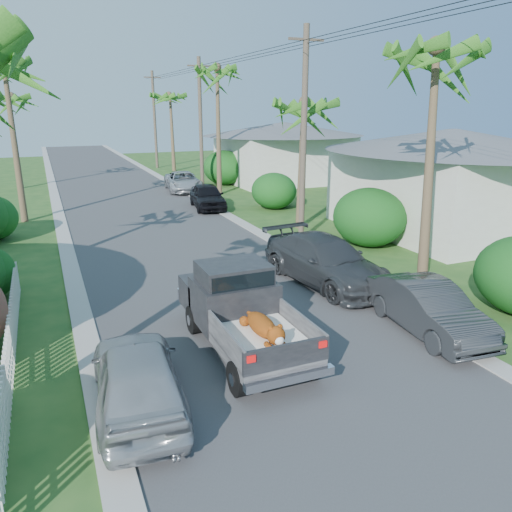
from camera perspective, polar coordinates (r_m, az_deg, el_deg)
name	(u,v)px	position (r m, az deg, el deg)	size (l,w,h in m)	color
ground	(365,439)	(9.87, 12.34, -19.71)	(120.00, 120.00, 0.00)	#244E1D
road	(131,203)	(32.24, -14.10, 5.89)	(8.00, 100.00, 0.02)	#38383A
curb_left	(57,208)	(31.87, -21.76, 5.12)	(0.60, 100.00, 0.06)	#A5A39E
curb_right	(197,198)	(33.15, -6.73, 6.61)	(0.60, 100.00, 0.06)	#A5A39E
pickup_truck	(238,306)	(12.52, -2.06, -5.78)	(1.98, 5.12, 2.06)	black
parked_car_rn	(428,308)	(14.01, 19.08, -5.69)	(1.43, 4.11, 1.36)	#2B2D30
parked_car_rm	(325,261)	(17.01, 7.93, -0.60)	(2.19, 5.38, 1.56)	#323538
parked_car_rf	(207,197)	(29.60, -5.57, 6.78)	(1.70, 4.23, 1.44)	black
parked_car_rd	(183,182)	(36.04, -8.32, 8.39)	(2.24, 4.85, 1.35)	#B2B5BA
parked_car_ln	(137,377)	(10.34, -13.40, -13.31)	(1.67, 4.15, 1.41)	#A7A9AE
palm_l_c	(3,60)	(28.44, -26.94, 19.31)	(4.40, 4.40, 9.20)	brown
palm_l_d	(8,97)	(40.37, -26.51, 15.99)	(4.40, 4.40, 7.70)	brown
palm_r_a	(441,49)	(16.71, 20.41, 21.34)	(4.40, 4.40, 8.70)	brown
palm_r_b	(303,103)	(24.22, 5.40, 17.03)	(4.40, 4.40, 7.20)	brown
palm_r_c	(217,69)	(34.25, -4.47, 20.56)	(4.40, 4.40, 9.40)	brown
palm_r_d	(170,95)	(47.72, -9.77, 17.64)	(4.40, 4.40, 8.00)	brown
shrub_r_b	(369,217)	(21.94, 12.81, 4.35)	(3.00, 3.30, 2.50)	#144413
shrub_r_c	(274,191)	(29.48, 2.05, 7.46)	(2.60, 2.86, 2.10)	#144413
shrub_r_d	(224,168)	(38.81, -3.62, 10.05)	(3.20, 3.52, 2.60)	#144413
picket_fence	(10,345)	(13.02, -26.27, -9.15)	(0.10, 11.00, 1.00)	white
house_right_near	(449,184)	(25.85, 21.15, 7.66)	(8.00, 9.00, 4.80)	silver
house_right_far	(283,154)	(40.66, 3.15, 11.53)	(9.00, 8.00, 4.60)	silver
utility_pole_b	(304,136)	(22.02, 5.47, 13.54)	(1.60, 0.26, 9.00)	brown
utility_pole_c	(201,124)	(35.91, -6.34, 14.73)	(1.60, 0.26, 9.00)	brown
utility_pole_d	(155,119)	(50.45, -11.51, 15.06)	(1.60, 0.26, 9.00)	brown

